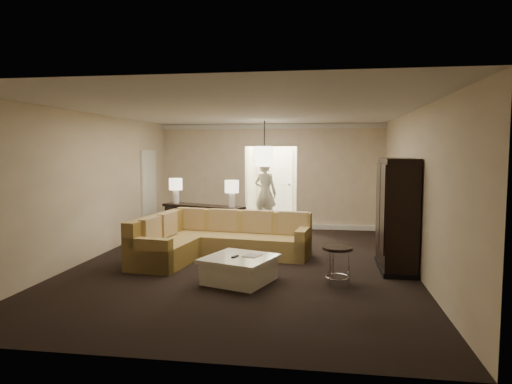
% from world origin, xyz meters
% --- Properties ---
extents(ground, '(8.00, 8.00, 0.00)m').
position_xyz_m(ground, '(0.00, 0.00, 0.00)').
color(ground, black).
rests_on(ground, ground).
extents(wall_back, '(6.00, 0.04, 2.80)m').
position_xyz_m(wall_back, '(0.00, 4.00, 1.40)').
color(wall_back, beige).
rests_on(wall_back, ground).
extents(wall_front, '(6.00, 0.04, 2.80)m').
position_xyz_m(wall_front, '(0.00, -4.00, 1.40)').
color(wall_front, beige).
rests_on(wall_front, ground).
extents(wall_left, '(0.04, 8.00, 2.80)m').
position_xyz_m(wall_left, '(-3.00, 0.00, 1.40)').
color(wall_left, beige).
rests_on(wall_left, ground).
extents(wall_right, '(0.04, 8.00, 2.80)m').
position_xyz_m(wall_right, '(3.00, 0.00, 1.40)').
color(wall_right, beige).
rests_on(wall_right, ground).
extents(ceiling, '(6.00, 8.00, 0.02)m').
position_xyz_m(ceiling, '(0.00, 0.00, 2.80)').
color(ceiling, silver).
rests_on(ceiling, wall_back).
extents(crown_molding, '(6.00, 0.10, 0.12)m').
position_xyz_m(crown_molding, '(0.00, 3.95, 2.73)').
color(crown_molding, silver).
rests_on(crown_molding, wall_back).
extents(baseboard, '(6.00, 0.10, 0.12)m').
position_xyz_m(baseboard, '(0.00, 3.95, 0.06)').
color(baseboard, silver).
rests_on(baseboard, ground).
extents(side_door, '(0.05, 0.90, 2.10)m').
position_xyz_m(side_door, '(-2.97, 2.80, 1.05)').
color(side_door, white).
rests_on(side_door, ground).
extents(foyer, '(1.44, 2.02, 2.80)m').
position_xyz_m(foyer, '(0.00, 5.34, 1.30)').
color(foyer, white).
rests_on(foyer, ground).
extents(sectional_sofa, '(3.18, 2.43, 0.88)m').
position_xyz_m(sectional_sofa, '(-0.69, 0.38, 0.35)').
color(sectional_sofa, olive).
rests_on(sectional_sofa, ground).
extents(coffee_table, '(1.29, 1.29, 0.43)m').
position_xyz_m(coffee_table, '(0.12, -1.20, 0.21)').
color(coffee_table, white).
rests_on(coffee_table, ground).
extents(console_table, '(2.11, 1.14, 0.80)m').
position_xyz_m(console_table, '(-1.40, 2.22, 0.48)').
color(console_table, black).
rests_on(console_table, ground).
extents(armoire, '(0.58, 1.36, 1.95)m').
position_xyz_m(armoire, '(2.69, -0.02, 0.94)').
color(armoire, black).
rests_on(armoire, ground).
extents(drink_table, '(0.47, 0.47, 0.58)m').
position_xyz_m(drink_table, '(1.66, -1.06, 0.42)').
color(drink_table, black).
rests_on(drink_table, ground).
extents(table_lamp_left, '(0.32, 0.32, 0.61)m').
position_xyz_m(table_lamp_left, '(-2.15, 2.49, 1.21)').
color(table_lamp_left, white).
rests_on(table_lamp_left, console_table).
extents(table_lamp_right, '(0.32, 0.32, 0.61)m').
position_xyz_m(table_lamp_right, '(-0.65, 1.95, 1.21)').
color(table_lamp_right, white).
rests_on(table_lamp_right, console_table).
extents(pendant_light, '(0.38, 0.38, 1.09)m').
position_xyz_m(pendant_light, '(0.00, 2.70, 1.95)').
color(pendant_light, black).
rests_on(pendant_light, ceiling).
extents(person, '(0.86, 0.72, 2.02)m').
position_xyz_m(person, '(-0.18, 4.30, 1.01)').
color(person, beige).
rests_on(person, ground).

